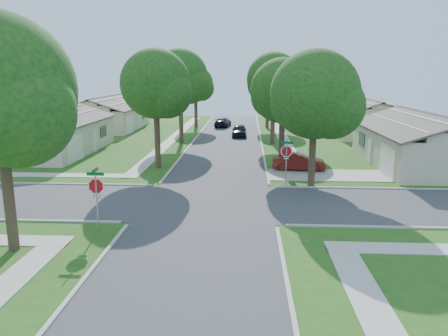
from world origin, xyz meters
TOP-DOWN VIEW (x-y plane):
  - ground at (0.00, 0.00)m, footprint 100.00×100.00m
  - road_ns at (0.00, 0.00)m, footprint 7.00×100.00m
  - sidewalk_ne at (6.10, 26.00)m, footprint 1.20×40.00m
  - sidewalk_nw at (-6.10, 26.00)m, footprint 1.20×40.00m
  - driveway at (7.90, 7.10)m, footprint 8.80×3.60m
  - stop_sign_sw at (-4.70, -4.70)m, footprint 1.05×0.80m
  - stop_sign_ne at (4.70, 4.70)m, footprint 1.05×0.80m
  - tree_e_near at (4.75, 9.01)m, footprint 4.97×4.80m
  - tree_e_mid at (4.76, 21.01)m, footprint 5.59×5.40m
  - tree_e_far at (4.75, 34.01)m, footprint 5.17×5.00m
  - tree_w_near at (-4.64, 9.01)m, footprint 5.38×5.20m
  - tree_w_mid at (-4.64, 21.01)m, footprint 5.80×5.60m
  - tree_w_far at (-4.65, 34.01)m, footprint 4.76×4.60m
  - tree_ne_corner at (6.36, 4.21)m, footprint 5.80×5.60m
  - house_ne_near at (15.99, 11.00)m, footprint 8.42×13.60m
  - house_ne_far at (15.99, 29.00)m, footprint 8.42×13.60m
  - house_nw_near at (-15.99, 15.00)m, footprint 8.42×13.60m
  - house_nw_far at (-15.99, 32.00)m, footprint 8.42×13.60m
  - car_driveway at (6.00, 8.70)m, footprint 4.04×1.69m
  - car_curb_east at (1.20, 25.98)m, footprint 1.65×4.08m
  - car_curb_west at (-1.20, 34.88)m, footprint 2.30×4.51m

SIDE VIEW (x-z plane):
  - ground at x=0.00m, z-range 0.00..0.00m
  - road_ns at x=0.00m, z-range -0.01..0.01m
  - sidewalk_ne at x=6.10m, z-range 0.00..0.04m
  - sidewalk_nw at x=-6.10m, z-range 0.00..0.04m
  - driveway at x=7.90m, z-range 0.00..0.05m
  - car_curb_west at x=-1.20m, z-range 0.00..1.25m
  - car_driveway at x=6.00m, z-range 0.00..1.30m
  - car_curb_east at x=1.20m, z-range 0.00..1.39m
  - house_ne_near at x=15.99m, z-range -0.60..3.63m
  - house_ne_far at x=15.99m, z-range -0.60..3.63m
  - house_nw_near at x=-15.99m, z-range -0.60..3.63m
  - house_nw_far at x=-15.99m, z-range -0.60..3.63m
  - stop_sign_sw at x=-4.70m, z-range 0.54..3.52m
  - stop_sign_ne at x=4.70m, z-range 0.54..3.52m
  - tree_w_far at x=-4.65m, z-range 1.49..9.52m
  - tree_ne_corner at x=6.36m, z-range 1.26..9.92m
  - tree_e_near at x=4.75m, z-range 1.50..9.78m
  - tree_e_far at x=4.75m, z-range 1.62..10.34m
  - tree_w_near at x=-4.64m, z-range 1.63..10.60m
  - tree_e_mid at x=4.76m, z-range 1.64..10.86m
  - tree_w_mid at x=-4.64m, z-range 1.71..11.27m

